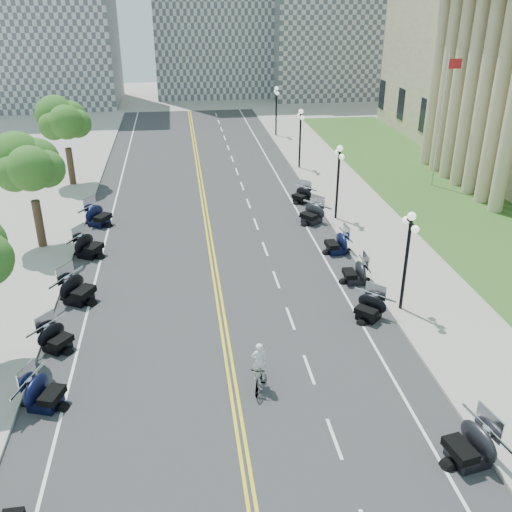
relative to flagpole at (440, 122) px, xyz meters
name	(u,v)px	position (x,y,z in m)	size (l,w,h in m)	color
ground	(231,376)	(-18.00, -22.00, -5.00)	(160.00, 160.00, 0.00)	gray
road	(214,267)	(-18.00, -12.00, -5.00)	(16.00, 90.00, 0.01)	#333335
centerline_yellow_a	(212,267)	(-18.12, -12.00, -4.99)	(0.12, 90.00, 0.00)	yellow
centerline_yellow_b	(216,267)	(-17.88, -12.00, -4.99)	(0.12, 90.00, 0.00)	yellow
edge_line_north	(325,260)	(-11.60, -12.00, -4.99)	(0.12, 90.00, 0.00)	white
edge_line_south	(97,274)	(-24.40, -12.00, -4.99)	(0.12, 90.00, 0.00)	white
lane_dash_5	(334,438)	(-14.80, -26.00, -4.99)	(0.12, 2.00, 0.00)	white
lane_dash_6	(309,369)	(-14.80, -22.00, -4.99)	(0.12, 2.00, 0.00)	white
lane_dash_7	(290,318)	(-14.80, -18.00, -4.99)	(0.12, 2.00, 0.00)	white
lane_dash_8	(276,279)	(-14.80, -14.00, -4.99)	(0.12, 2.00, 0.00)	white
lane_dash_9	(265,249)	(-14.80, -10.00, -4.99)	(0.12, 2.00, 0.00)	white
lane_dash_10	(256,224)	(-14.80, -6.00, -4.99)	(0.12, 2.00, 0.00)	white
lane_dash_11	(248,203)	(-14.80, -2.00, -4.99)	(0.12, 2.00, 0.00)	white
lane_dash_12	(242,186)	(-14.80, 2.00, -4.99)	(0.12, 2.00, 0.00)	white
lane_dash_13	(237,171)	(-14.80, 6.00, -4.99)	(0.12, 2.00, 0.00)	white
lane_dash_14	(232,159)	(-14.80, 10.00, -4.99)	(0.12, 2.00, 0.00)	white
lane_dash_15	(228,148)	(-14.80, 14.00, -4.99)	(0.12, 2.00, 0.00)	white
lane_dash_16	(225,138)	(-14.80, 18.00, -4.99)	(0.12, 2.00, 0.00)	white
lane_dash_17	(221,129)	(-14.80, 22.00, -4.99)	(0.12, 2.00, 0.00)	white
lane_dash_18	(219,122)	(-14.80, 26.00, -4.99)	(0.12, 2.00, 0.00)	white
lane_dash_19	(216,115)	(-14.80, 30.00, -4.99)	(0.12, 2.00, 0.00)	white
sidewalk_north	(394,255)	(-7.50, -12.00, -4.92)	(5.00, 90.00, 0.15)	#9E9991
sidewalk_south	(19,277)	(-28.50, -12.00, -4.92)	(5.00, 90.00, 0.15)	#9E9991
lawn	(448,203)	(-0.50, -4.00, -4.95)	(9.00, 60.00, 0.10)	#356023
distant_block_c	(342,13)	(4.00, 43.00, 6.00)	(20.00, 14.00, 22.00)	gray
street_lamp_2	(406,262)	(-9.40, -18.00, -2.40)	(0.50, 1.20, 4.90)	black
street_lamp_3	(338,183)	(-9.40, -6.00, -2.40)	(0.50, 1.20, 4.90)	black
street_lamp_4	(300,139)	(-9.40, 6.00, -2.40)	(0.50, 1.20, 4.90)	black
street_lamp_5	(276,111)	(-9.40, 18.00, -2.40)	(0.50, 1.20, 4.90)	black
flagpole	(440,122)	(0.00, 0.00, 0.00)	(1.10, 0.20, 10.00)	silver
tree_3	(30,171)	(-28.00, -8.00, -0.25)	(4.80, 4.80, 9.20)	#235619
tree_4	(65,125)	(-28.00, 4.00, -0.25)	(4.80, 4.80, 9.20)	#235619
motorcycle_n_4	(470,443)	(-10.73, -27.60, -4.24)	(2.17, 2.17, 1.52)	black
motorcycle_n_6	(369,306)	(-11.15, -18.48, -4.35)	(1.87, 1.87, 1.31)	black
motorcycle_n_7	(355,271)	(-10.74, -14.84, -4.34)	(1.87, 1.87, 1.31)	black
motorcycle_n_8	(337,242)	(-10.71, -11.09, -4.32)	(1.94, 1.94, 1.36)	black
motorcycle_n_9	(312,213)	(-11.11, -6.28, -4.28)	(2.05, 2.05, 1.43)	black
motorcycle_n_10	(301,194)	(-10.95, -2.25, -4.38)	(1.77, 1.77, 1.24)	black
motorcycle_s_5	(44,391)	(-25.03, -22.87, -4.30)	(1.99, 1.99, 1.40)	black
motorcycle_s_6	(56,336)	(-25.27, -19.09, -4.35)	(1.84, 1.84, 1.29)	black
motorcycle_s_7	(77,288)	(-24.93, -14.97, -4.23)	(2.20, 2.20, 1.54)	black
motorcycle_s_8	(89,245)	(-25.05, -9.62, -4.26)	(2.12, 2.12, 1.48)	black
motorcycle_s_9	(98,214)	(-25.04, -4.77, -4.25)	(2.14, 2.14, 1.50)	black
bicycle	(259,375)	(-16.99, -22.82, -4.43)	(0.54, 1.90, 1.14)	#A51414
cyclist_rider	(259,344)	(-16.99, -22.82, -3.02)	(0.61, 0.40, 1.67)	silver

